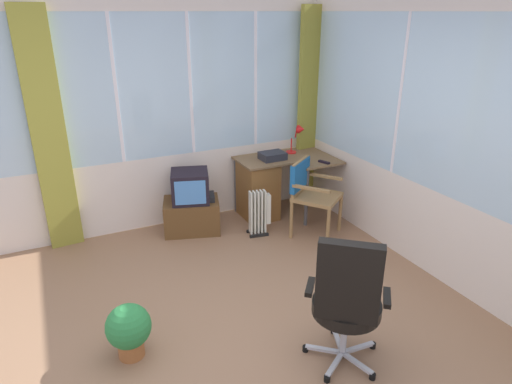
{
  "coord_description": "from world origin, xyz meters",
  "views": [
    {
      "loc": [
        -1.17,
        -2.59,
        2.45
      ],
      "look_at": [
        0.6,
        1.05,
        0.8
      ],
      "focal_mm": 31.29,
      "sensor_mm": 36.0,
      "label": 1
    }
  ],
  "objects_px": {
    "desk_lamp": "(299,135)",
    "desk": "(261,186)",
    "wooden_armchair": "(308,187)",
    "paper_tray": "(273,156)",
    "tv_remote": "(324,162)",
    "tv_on_stand": "(192,205)",
    "potted_plant": "(129,329)",
    "office_chair": "(347,298)",
    "space_heater": "(260,212)"
  },
  "relations": [
    {
      "from": "desk_lamp",
      "to": "potted_plant",
      "type": "xyz_separation_m",
      "value": [
        -2.57,
        -1.88,
        -0.75
      ]
    },
    {
      "from": "desk_lamp",
      "to": "space_heater",
      "type": "relative_size",
      "value": 0.69
    },
    {
      "from": "office_chair",
      "to": "tv_on_stand",
      "type": "height_order",
      "value": "office_chair"
    },
    {
      "from": "desk_lamp",
      "to": "wooden_armchair",
      "type": "height_order",
      "value": "desk_lamp"
    },
    {
      "from": "desk",
      "to": "wooden_armchair",
      "type": "relative_size",
      "value": 1.31
    },
    {
      "from": "paper_tray",
      "to": "space_heater",
      "type": "distance_m",
      "value": 0.76
    },
    {
      "from": "wooden_armchair",
      "to": "tv_on_stand",
      "type": "relative_size",
      "value": 1.18
    },
    {
      "from": "office_chair",
      "to": "space_heater",
      "type": "xyz_separation_m",
      "value": [
        0.4,
        2.16,
        -0.32
      ]
    },
    {
      "from": "tv_remote",
      "to": "space_heater",
      "type": "xyz_separation_m",
      "value": [
        -0.87,
        -0.02,
        -0.48
      ]
    },
    {
      "from": "desk",
      "to": "wooden_armchair",
      "type": "distance_m",
      "value": 0.73
    },
    {
      "from": "paper_tray",
      "to": "wooden_armchair",
      "type": "height_order",
      "value": "wooden_armchair"
    },
    {
      "from": "tv_remote",
      "to": "wooden_armchair",
      "type": "height_order",
      "value": "wooden_armchair"
    },
    {
      "from": "tv_on_stand",
      "to": "potted_plant",
      "type": "distance_m",
      "value": 2.11
    },
    {
      "from": "wooden_armchair",
      "to": "space_heater",
      "type": "xyz_separation_m",
      "value": [
        -0.52,
        0.2,
        -0.3
      ]
    },
    {
      "from": "desk_lamp",
      "to": "space_heater",
      "type": "height_order",
      "value": "desk_lamp"
    },
    {
      "from": "tv_remote",
      "to": "potted_plant",
      "type": "distance_m",
      "value": 3.03
    },
    {
      "from": "paper_tray",
      "to": "space_heater",
      "type": "relative_size",
      "value": 0.55
    },
    {
      "from": "desk_lamp",
      "to": "tv_remote",
      "type": "distance_m",
      "value": 0.54
    },
    {
      "from": "desk",
      "to": "space_heater",
      "type": "xyz_separation_m",
      "value": [
        -0.25,
        -0.46,
        -0.12
      ]
    },
    {
      "from": "desk_lamp",
      "to": "paper_tray",
      "type": "xyz_separation_m",
      "value": [
        -0.42,
        -0.09,
        -0.2
      ]
    },
    {
      "from": "space_heater",
      "to": "desk",
      "type": "bearing_deg",
      "value": 61.83
    },
    {
      "from": "wooden_armchair",
      "to": "office_chair",
      "type": "height_order",
      "value": "office_chair"
    },
    {
      "from": "desk",
      "to": "potted_plant",
      "type": "relative_size",
      "value": 2.64
    },
    {
      "from": "space_heater",
      "to": "tv_remote",
      "type": "bearing_deg",
      "value": 1.23
    },
    {
      "from": "desk_lamp",
      "to": "desk",
      "type": "bearing_deg",
      "value": -175.67
    },
    {
      "from": "desk_lamp",
      "to": "tv_on_stand",
      "type": "relative_size",
      "value": 0.5
    },
    {
      "from": "tv_remote",
      "to": "paper_tray",
      "type": "distance_m",
      "value": 0.63
    },
    {
      "from": "tv_on_stand",
      "to": "tv_remote",
      "type": "bearing_deg",
      "value": -14.91
    },
    {
      "from": "tv_remote",
      "to": "office_chair",
      "type": "distance_m",
      "value": 2.53
    },
    {
      "from": "paper_tray",
      "to": "office_chair",
      "type": "bearing_deg",
      "value": -106.7
    },
    {
      "from": "desk_lamp",
      "to": "tv_remote",
      "type": "bearing_deg",
      "value": -81.5
    },
    {
      "from": "wooden_armchair",
      "to": "tv_on_stand",
      "type": "distance_m",
      "value": 1.38
    },
    {
      "from": "desk",
      "to": "potted_plant",
      "type": "distance_m",
      "value": 2.73
    },
    {
      "from": "paper_tray",
      "to": "potted_plant",
      "type": "relative_size",
      "value": 0.68
    },
    {
      "from": "desk",
      "to": "tv_remote",
      "type": "xyz_separation_m",
      "value": [
        0.62,
        -0.44,
        0.36
      ]
    },
    {
      "from": "desk",
      "to": "desk_lamp",
      "type": "xyz_separation_m",
      "value": [
        0.55,
        0.04,
        0.59
      ]
    },
    {
      "from": "wooden_armchair",
      "to": "paper_tray",
      "type": "bearing_deg",
      "value": 102.76
    },
    {
      "from": "potted_plant",
      "to": "tv_remote",
      "type": "bearing_deg",
      "value": 27.76
    },
    {
      "from": "tv_on_stand",
      "to": "potted_plant",
      "type": "height_order",
      "value": "tv_on_stand"
    },
    {
      "from": "desk",
      "to": "potted_plant",
      "type": "height_order",
      "value": "desk"
    },
    {
      "from": "tv_remote",
      "to": "desk_lamp",
      "type": "bearing_deg",
      "value": 77.91
    },
    {
      "from": "office_chair",
      "to": "tv_on_stand",
      "type": "bearing_deg",
      "value": 96.33
    },
    {
      "from": "wooden_armchair",
      "to": "space_heater",
      "type": "bearing_deg",
      "value": 159.16
    },
    {
      "from": "office_chair",
      "to": "potted_plant",
      "type": "relative_size",
      "value": 2.46
    },
    {
      "from": "desk",
      "to": "space_heater",
      "type": "distance_m",
      "value": 0.54
    },
    {
      "from": "paper_tray",
      "to": "desk_lamp",
      "type": "bearing_deg",
      "value": 11.62
    },
    {
      "from": "tv_on_stand",
      "to": "space_heater",
      "type": "relative_size",
      "value": 1.37
    },
    {
      "from": "wooden_armchair",
      "to": "space_heater",
      "type": "relative_size",
      "value": 1.62
    },
    {
      "from": "tv_remote",
      "to": "office_chair",
      "type": "relative_size",
      "value": 0.14
    },
    {
      "from": "desk_lamp",
      "to": "tv_remote",
      "type": "relative_size",
      "value": 2.51
    }
  ]
}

